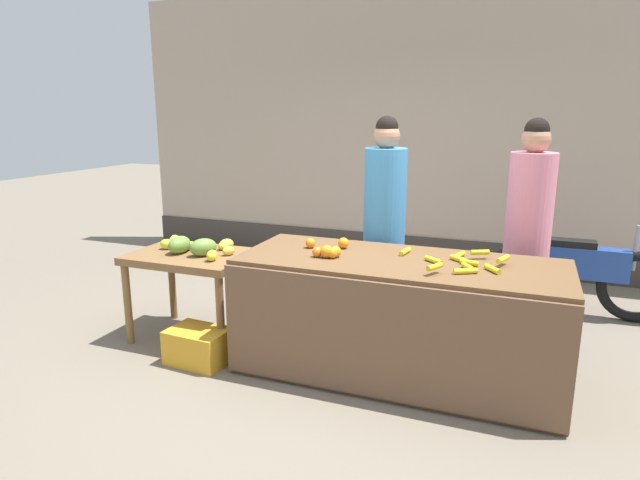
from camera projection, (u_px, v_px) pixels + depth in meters
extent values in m
plane|color=#756B5B|center=(344.00, 362.00, 4.05)|extent=(24.00, 24.00, 0.00)
cube|color=tan|center=(425.00, 130.00, 6.30)|extent=(7.41, 0.20, 3.24)
cube|color=#3F3833|center=(418.00, 251.00, 6.53)|extent=(7.41, 0.04, 0.36)
cube|color=brown|center=(398.00, 317.00, 3.81)|extent=(2.23, 0.87, 0.84)
cube|color=brown|center=(382.00, 342.00, 3.40)|extent=(2.23, 0.03, 0.78)
cube|color=brown|center=(192.00, 257.00, 4.34)|extent=(0.95, 0.68, 0.06)
cylinder|color=brown|center=(128.00, 304.00, 4.31)|extent=(0.06, 0.06, 0.66)
cylinder|color=brown|center=(220.00, 319.00, 4.01)|extent=(0.06, 0.06, 0.66)
cylinder|color=brown|center=(172.00, 283.00, 4.84)|extent=(0.06, 0.06, 0.66)
cylinder|color=brown|center=(257.00, 294.00, 4.54)|extent=(0.06, 0.06, 0.66)
cylinder|color=gold|center=(465.00, 271.00, 3.39)|extent=(0.15, 0.11, 0.04)
cylinder|color=yellow|center=(405.00, 251.00, 3.86)|extent=(0.06, 0.16, 0.04)
cylinder|color=gold|center=(434.00, 260.00, 3.63)|extent=(0.14, 0.13, 0.04)
cylinder|color=gold|center=(470.00, 263.00, 3.58)|extent=(0.13, 0.07, 0.04)
cylinder|color=gold|center=(468.00, 267.00, 3.48)|extent=(0.10, 0.12, 0.04)
cylinder|color=yellow|center=(459.00, 255.00, 3.76)|extent=(0.08, 0.15, 0.04)
cylinder|color=gold|center=(492.00, 269.00, 3.43)|extent=(0.11, 0.13, 0.04)
cylinder|color=yellow|center=(458.00, 259.00, 3.67)|extent=(0.13, 0.11, 0.04)
cylinder|color=gold|center=(480.00, 252.00, 3.72)|extent=(0.13, 0.09, 0.04)
cylinder|color=gold|center=(434.00, 267.00, 3.37)|extent=(0.09, 0.13, 0.04)
cylinder|color=gold|center=(503.00, 259.00, 3.55)|extent=(0.08, 0.15, 0.04)
sphere|color=orange|center=(327.00, 252.00, 3.76)|extent=(0.09, 0.09, 0.09)
sphere|color=orange|center=(343.00, 243.00, 4.01)|extent=(0.08, 0.08, 0.08)
sphere|color=orange|center=(336.00, 252.00, 3.77)|extent=(0.08, 0.08, 0.08)
sphere|color=orange|center=(332.00, 253.00, 3.74)|extent=(0.07, 0.07, 0.07)
sphere|color=orange|center=(310.00, 243.00, 4.02)|extent=(0.07, 0.07, 0.07)
sphere|color=orange|center=(317.00, 252.00, 3.78)|extent=(0.07, 0.07, 0.07)
ellipsoid|color=#D3DF44|center=(227.00, 244.00, 4.46)|extent=(0.13, 0.13, 0.09)
ellipsoid|color=yellow|center=(224.00, 246.00, 4.43)|extent=(0.08, 0.12, 0.07)
ellipsoid|color=#E3C84A|center=(189.00, 246.00, 4.42)|extent=(0.13, 0.11, 0.07)
ellipsoid|color=yellow|center=(228.00, 251.00, 4.26)|extent=(0.11, 0.12, 0.07)
ellipsoid|color=#D7D344|center=(175.00, 240.00, 4.58)|extent=(0.08, 0.11, 0.09)
ellipsoid|color=gold|center=(180.00, 245.00, 4.43)|extent=(0.12, 0.12, 0.08)
ellipsoid|color=yellow|center=(212.00, 256.00, 4.10)|extent=(0.09, 0.12, 0.08)
ellipsoid|color=gold|center=(204.00, 245.00, 4.43)|extent=(0.10, 0.12, 0.08)
ellipsoid|color=yellow|center=(166.00, 244.00, 4.45)|extent=(0.12, 0.10, 0.09)
ellipsoid|color=olive|center=(203.00, 247.00, 4.24)|extent=(0.24, 0.26, 0.14)
ellipsoid|color=olive|center=(179.00, 245.00, 4.32)|extent=(0.15, 0.23, 0.14)
cylinder|color=#33333D|center=(382.00, 292.00, 4.55)|extent=(0.29, 0.29, 0.70)
cylinder|color=#3F8CCC|center=(385.00, 201.00, 4.37)|extent=(0.34, 0.34, 0.85)
sphere|color=tan|center=(387.00, 136.00, 4.25)|extent=(0.21, 0.21, 0.21)
sphere|color=black|center=(387.00, 127.00, 4.23)|extent=(0.18, 0.18, 0.18)
cylinder|color=#33333D|center=(521.00, 305.00, 4.26)|extent=(0.29, 0.29, 0.69)
cylinder|color=pink|center=(530.00, 209.00, 4.08)|extent=(0.34, 0.34, 0.85)
sphere|color=tan|center=(536.00, 139.00, 3.96)|extent=(0.21, 0.21, 0.21)
sphere|color=black|center=(537.00, 130.00, 3.94)|extent=(0.18, 0.18, 0.18)
torus|color=black|center=(637.00, 287.00, 4.76)|extent=(0.65, 0.09, 0.65)
torus|color=black|center=(522.00, 275.00, 5.09)|extent=(0.65, 0.09, 0.65)
cube|color=navy|center=(580.00, 262.00, 4.88)|extent=(0.80, 0.18, 0.28)
cube|color=black|center=(570.00, 244.00, 4.88)|extent=(0.44, 0.16, 0.08)
cylinder|color=gray|center=(636.00, 248.00, 4.69)|extent=(0.04, 0.04, 0.40)
cube|color=gold|center=(199.00, 346.00, 4.03)|extent=(0.46, 0.35, 0.26)
ellipsoid|color=maroon|center=(306.00, 297.00, 4.77)|extent=(0.37, 0.42, 0.48)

